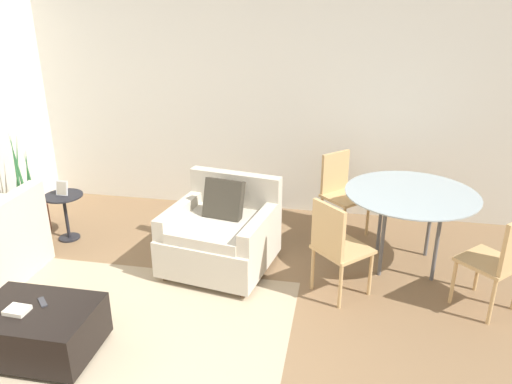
{
  "coord_description": "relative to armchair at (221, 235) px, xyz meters",
  "views": [
    {
      "loc": [
        1.06,
        -2.39,
        2.53
      ],
      "look_at": [
        0.25,
        1.95,
        0.75
      ],
      "focal_mm": 35.0,
      "sensor_mm": 36.0,
      "label": 1
    }
  ],
  "objects": [
    {
      "name": "wall_back",
      "position": [
        0.06,
        1.54,
        1.03
      ],
      "size": [
        12.0,
        0.06,
        2.75
      ],
      "color": "beige",
      "rests_on": "ground_plane"
    },
    {
      "name": "dining_table",
      "position": [
        1.77,
        0.36,
        0.35
      ],
      "size": [
        1.24,
        1.24,
        0.77
      ],
      "color": "#99A8AD",
      "rests_on": "ground_plane"
    },
    {
      "name": "book_stack",
      "position": [
        -1.12,
        -1.55,
        0.06
      ],
      "size": [
        0.17,
        0.14,
        0.03
      ],
      "color": "beige",
      "rests_on": "ottoman"
    },
    {
      "name": "armchair",
      "position": [
        0.0,
        0.0,
        0.0
      ],
      "size": [
        1.1,
        1.08,
        0.88
      ],
      "color": "beige",
      "rests_on": "ground_plane"
    },
    {
      "name": "area_rug",
      "position": [
        -0.51,
        -1.07,
        -0.34
      ],
      "size": [
        2.61,
        1.78,
        0.01
      ],
      "color": "tan",
      "rests_on": "ground_plane"
    },
    {
      "name": "potted_plant",
      "position": [
        -2.31,
        0.36,
        -0.12
      ],
      "size": [
        0.4,
        0.4,
        1.17
      ],
      "color": "brown",
      "rests_on": "ground_plane"
    },
    {
      "name": "ottoman",
      "position": [
        -1.02,
        -1.49,
        -0.13
      ],
      "size": [
        0.86,
        0.61,
        0.38
      ],
      "color": "black",
      "rests_on": "ground_plane"
    },
    {
      "name": "dining_chair_near_left",
      "position": [
        1.1,
        -0.31,
        0.17
      ],
      "size": [
        0.59,
        0.59,
        0.9
      ],
      "color": "tan",
      "rests_on": "ground_plane"
    },
    {
      "name": "side_table",
      "position": [
        -1.8,
        0.26,
        0.02
      ],
      "size": [
        0.41,
        0.41,
        0.51
      ],
      "color": "black",
      "rests_on": "ground_plane"
    },
    {
      "name": "tv_remote_primary",
      "position": [
        -1.01,
        -1.4,
        0.04
      ],
      "size": [
        0.12,
        0.12,
        0.01
      ],
      "color": "#333338",
      "rests_on": "ottoman"
    },
    {
      "name": "dining_chair_far_left",
      "position": [
        1.1,
        1.02,
        0.17
      ],
      "size": [
        0.59,
        0.59,
        0.9
      ],
      "color": "tan",
      "rests_on": "ground_plane"
    },
    {
      "name": "dining_chair_near_right",
      "position": [
        2.43,
        -0.31,
        0.17
      ],
      "size": [
        0.59,
        0.59,
        0.9
      ],
      "color": "tan",
      "rests_on": "ground_plane"
    },
    {
      "name": "picture_frame",
      "position": [
        -1.8,
        0.26,
        0.25
      ],
      "size": [
        0.13,
        0.06,
        0.16
      ],
      "color": "silver",
      "rests_on": "side_table"
    }
  ]
}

